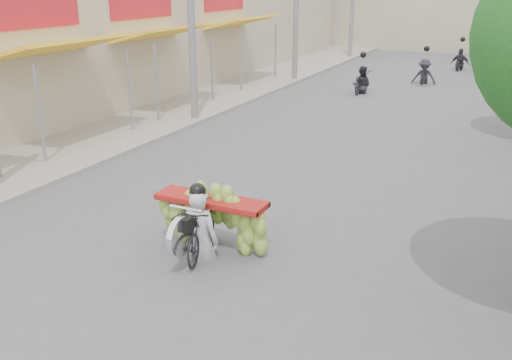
# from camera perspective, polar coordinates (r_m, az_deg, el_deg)

# --- Properties ---
(sidewalk_left) EXTENTS (4.00, 60.00, 0.12)m
(sidewalk_left) POSITION_cam_1_polar(r_m,az_deg,el_deg) (22.60, -5.66, 8.05)
(sidewalk_left) COLOR gray
(sidewalk_left) RESTS_ON ground
(shophouse_row_left) EXTENTS (9.77, 40.00, 6.00)m
(shophouse_row_left) POSITION_cam_1_polar(r_m,az_deg,el_deg) (24.39, -17.67, 15.06)
(shophouse_row_left) COLOR #B3A88D
(shophouse_row_left) RESTS_ON ground
(banana_motorbike) EXTENTS (2.20, 1.82, 2.25)m
(banana_motorbike) POSITION_cam_1_polar(r_m,az_deg,el_deg) (9.68, -5.16, -3.22)
(banana_motorbike) COLOR black
(banana_motorbike) RESTS_ON ground
(bg_motorbike_a) EXTENTS (0.81, 1.60, 1.95)m
(bg_motorbike_a) POSITION_cam_1_polar(r_m,az_deg,el_deg) (24.34, 10.56, 10.27)
(bg_motorbike_a) COLOR black
(bg_motorbike_a) RESTS_ON ground
(bg_motorbike_b) EXTENTS (1.09, 1.63, 1.95)m
(bg_motorbike_b) POSITION_cam_1_polar(r_m,az_deg,el_deg) (27.18, 16.55, 10.97)
(bg_motorbike_b) COLOR black
(bg_motorbike_b) RESTS_ON ground
(bg_motorbike_c) EXTENTS (1.00, 1.53, 1.95)m
(bg_motorbike_c) POSITION_cam_1_polar(r_m,az_deg,el_deg) (32.10, 19.82, 11.74)
(bg_motorbike_c) COLOR black
(bg_motorbike_c) RESTS_ON ground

